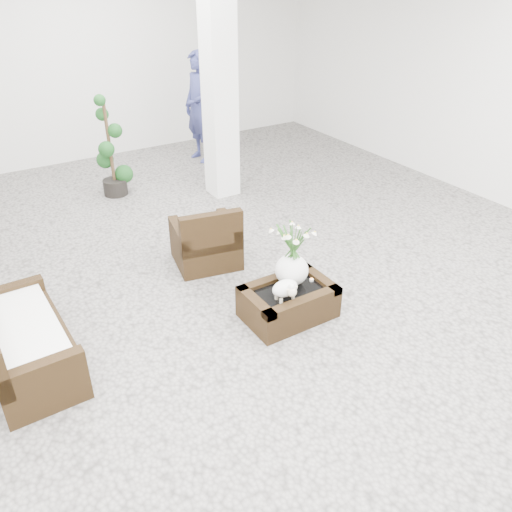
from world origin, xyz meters
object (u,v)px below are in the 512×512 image
coffee_table (288,303)px  loveseat (24,333)px  topiary (110,147)px  armchair (205,234)px

coffee_table → loveseat: size_ratio=0.64×
topiary → coffee_table: bearing=-83.7°
coffee_table → topiary: bearing=96.3°
loveseat → topiary: bearing=-31.3°
armchair → topiary: 2.63m
coffee_table → topiary: (-0.45, 4.01, 0.60)m
armchair → loveseat: (-2.19, -0.81, -0.01)m
coffee_table → armchair: bearing=98.3°
armchair → topiary: topiary is taller
armchair → topiary: (-0.24, 2.59, 0.37)m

